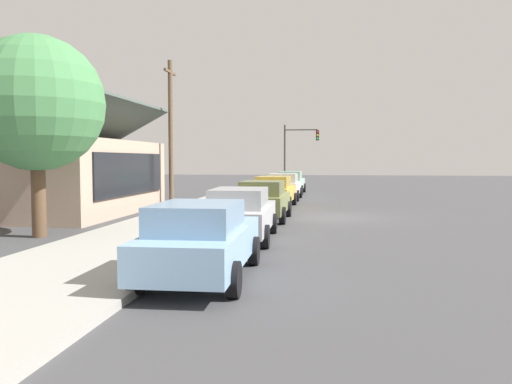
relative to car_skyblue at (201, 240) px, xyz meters
name	(u,v)px	position (x,y,z in m)	size (l,w,h in m)	color
ground_plane	(331,217)	(12.05, -2.71, -0.82)	(120.00, 120.00, 0.00)	#424244
sidewalk_curb	(203,213)	(12.05, 2.89, -0.74)	(60.00, 4.20, 0.16)	#A3A099
car_skyblue	(201,240)	(0.00, 0.00, 0.00)	(4.75, 2.05, 1.59)	#8CB7E0
car_silver	(241,214)	(5.18, 0.05, 0.00)	(4.86, 2.05, 1.59)	silver
car_olive	(263,200)	(10.52, 0.02, 0.00)	(4.37, 2.03, 1.59)	olive
car_mustard	(274,191)	(16.17, 0.16, 0.00)	(4.68, 2.10, 1.59)	gold
car_ivory	(284,186)	(21.44, 0.11, 0.00)	(4.48, 2.08, 1.59)	silver
car_seafoam	(291,182)	(27.19, 0.11, 0.00)	(4.68, 2.03, 1.59)	#9ED1BC
storefront_building	(63,174)	(11.89, 9.28, 0.97)	(10.18, 6.68, 5.11)	tan
shade_tree	(36,104)	(4.97, 6.43, 3.34)	(4.20, 4.20, 6.27)	brown
traffic_light_main	(298,146)	(31.64, -0.17, 2.68)	(0.37, 2.79, 5.20)	#383833
utility_pole_wooden	(171,131)	(15.91, 5.49, 3.11)	(1.80, 0.24, 7.50)	brown
fire_hydrant_red	(232,205)	(11.45, 1.49, -0.32)	(0.22, 0.22, 0.71)	red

